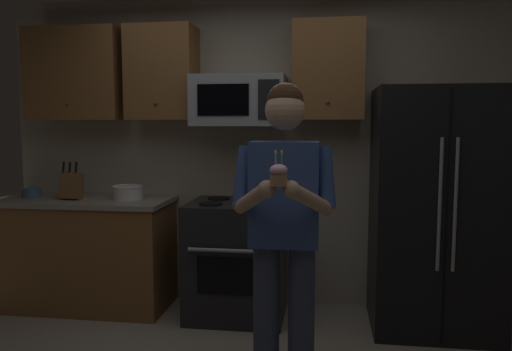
% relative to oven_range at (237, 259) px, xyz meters
% --- Properties ---
extents(wall_back, '(4.40, 0.10, 2.60)m').
position_rel_oven_range_xyz_m(wall_back, '(0.15, 0.39, 0.84)').
color(wall_back, '#B7AD99').
rests_on(wall_back, ground).
extents(oven_range, '(0.76, 0.70, 0.93)m').
position_rel_oven_range_xyz_m(oven_range, '(0.00, 0.00, 0.00)').
color(oven_range, black).
rests_on(oven_range, ground).
extents(microwave, '(0.74, 0.41, 0.40)m').
position_rel_oven_range_xyz_m(microwave, '(0.00, 0.12, 1.26)').
color(microwave, '#9EA0A5').
extents(refrigerator, '(0.90, 0.75, 1.80)m').
position_rel_oven_range_xyz_m(refrigerator, '(1.50, -0.04, 0.44)').
color(refrigerator, black).
rests_on(refrigerator, ground).
extents(cabinet_row_upper, '(2.78, 0.36, 0.76)m').
position_rel_oven_range_xyz_m(cabinet_row_upper, '(-0.57, 0.17, 1.49)').
color(cabinet_row_upper, brown).
extents(counter_left, '(1.44, 0.66, 0.92)m').
position_rel_oven_range_xyz_m(counter_left, '(-1.30, 0.02, 0.00)').
color(counter_left, brown).
rests_on(counter_left, ground).
extents(knife_block, '(0.16, 0.15, 0.32)m').
position_rel_oven_range_xyz_m(knife_block, '(-1.38, -0.03, 0.57)').
color(knife_block, brown).
rests_on(knife_block, counter_left).
extents(bowl_large_white, '(0.25, 0.25, 0.11)m').
position_rel_oven_range_xyz_m(bowl_large_white, '(-0.92, 0.02, 0.52)').
color(bowl_large_white, white).
rests_on(bowl_large_white, counter_left).
extents(bowl_small_colored, '(0.16, 0.16, 0.08)m').
position_rel_oven_range_xyz_m(bowl_small_colored, '(-1.77, 0.03, 0.50)').
color(bowl_small_colored, '#4C7299').
rests_on(bowl_small_colored, counter_left).
extents(person, '(0.60, 0.48, 1.76)m').
position_rel_oven_range_xyz_m(person, '(0.47, -1.11, 0.53)').
color(person, '#383F59').
rests_on(person, ground).
extents(cupcake, '(0.09, 0.09, 0.17)m').
position_rel_oven_range_xyz_m(cupcake, '(0.47, -1.44, 0.83)').
color(cupcake, '#A87F56').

